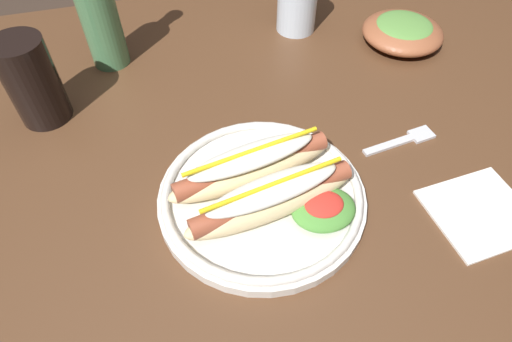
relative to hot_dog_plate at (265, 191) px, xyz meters
name	(u,v)px	position (x,y,z in m)	size (l,w,h in m)	color
ground_plane	(263,335)	(0.03, 0.08, -0.77)	(8.00, 8.00, 0.00)	#3D2D23
dining_table	(267,191)	(0.03, 0.08, -0.11)	(1.43, 1.05, 0.74)	#51331E
hot_dog_plate	(265,191)	(0.00, 0.00, 0.00)	(0.28, 0.28, 0.08)	silver
fork	(404,140)	(0.24, 0.05, -0.02)	(0.12, 0.03, 0.00)	silver
soda_cup	(32,81)	(-0.29, 0.26, 0.04)	(0.08, 0.08, 0.14)	black
glass_bottle	(100,18)	(-0.18, 0.38, 0.06)	(0.06, 0.06, 0.24)	#4C7F51
side_bowl	(403,31)	(0.36, 0.30, 0.00)	(0.15, 0.15, 0.05)	brown
napkin	(480,212)	(0.27, -0.09, -0.02)	(0.13, 0.12, 0.00)	white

